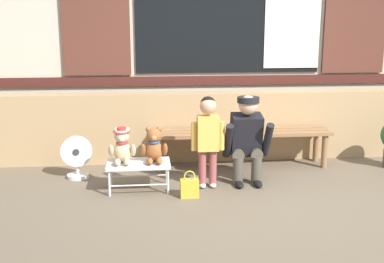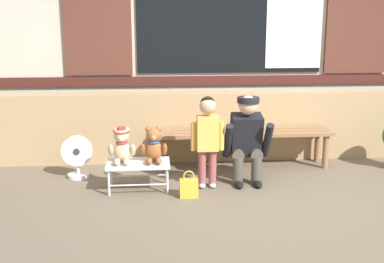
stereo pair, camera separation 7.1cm
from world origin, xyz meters
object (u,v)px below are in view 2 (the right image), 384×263
small_display_bench (138,165)px  handbag_on_ground (189,188)px  adult_crouching (247,139)px  floor_fan (77,157)px  teddy_bear_with_hat (122,146)px  child_standing (208,132)px  teddy_bear_plain (154,146)px  wooden_bench_long (242,136)px

small_display_bench → handbag_on_ground: size_ratio=2.35×
adult_crouching → floor_fan: adult_crouching is taller
teddy_bear_with_hat → adult_crouching: 1.32m
teddy_bear_with_hat → adult_crouching: bearing=6.6°
child_standing → handbag_on_ground: child_standing is taller
floor_fan → child_standing: bearing=-17.0°
small_display_bench → handbag_on_ground: 0.58m
child_standing → floor_fan: bearing=163.0°
teddy_bear_plain → handbag_on_ground: 0.56m
child_standing → handbag_on_ground: 0.61m
teddy_bear_with_hat → handbag_on_ground: bearing=-20.9°
child_standing → floor_fan: size_ratio=2.00×
adult_crouching → teddy_bear_plain: bearing=-171.3°
small_display_bench → floor_fan: floor_fan is taller
child_standing → handbag_on_ground: (-0.22, -0.28, -0.50)m
wooden_bench_long → child_standing: 0.87m
teddy_bear_with_hat → floor_fan: 0.73m
teddy_bear_with_hat → child_standing: size_ratio=0.38×
wooden_bench_long → small_display_bench: size_ratio=3.28×
small_display_bench → teddy_bear_with_hat: (-0.16, 0.00, 0.21)m
small_display_bench → child_standing: (0.71, 0.03, 0.33)m
small_display_bench → handbag_on_ground: (0.50, -0.25, -0.17)m
teddy_bear_plain → handbag_on_ground: bearing=-36.5°
teddy_bear_plain → floor_fan: teddy_bear_plain is taller
small_display_bench → teddy_bear_with_hat: bearing=179.2°
small_display_bench → child_standing: 0.78m
wooden_bench_long → small_display_bench: bearing=-149.7°
small_display_bench → floor_fan: (-0.68, 0.46, -0.03)m
wooden_bench_long → teddy_bear_with_hat: (-1.37, -0.71, 0.10)m
teddy_bear_plain → wooden_bench_long: bearing=33.9°
wooden_bench_long → teddy_bear_plain: teddy_bear_plain is taller
child_standing → adult_crouching: bearing=15.7°
floor_fan → teddy_bear_plain: bearing=-28.4°
floor_fan → teddy_bear_with_hat: bearing=-41.1°
child_standing → small_display_bench: bearing=-177.6°
floor_fan → handbag_on_ground: bearing=-30.9°
teddy_bear_plain → handbag_on_ground: teddy_bear_plain is taller
wooden_bench_long → small_display_bench: (-1.21, -0.71, -0.11)m
wooden_bench_long → teddy_bear_with_hat: 1.55m
teddy_bear_with_hat → teddy_bear_plain: size_ratio=1.00×
teddy_bear_plain → floor_fan: size_ratio=0.76×
teddy_bear_with_hat → handbag_on_ground: 0.80m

